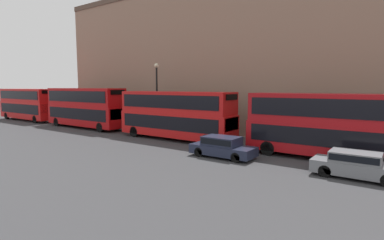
% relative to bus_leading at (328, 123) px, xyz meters
% --- Properties ---
extents(bus_leading, '(2.59, 10.33, 4.28)m').
position_rel_bus_leading_xyz_m(bus_leading, '(0.00, 0.00, 0.00)').
color(bus_leading, '#A80F14').
rests_on(bus_leading, ground).
extents(bus_second_in_queue, '(2.59, 11.31, 4.29)m').
position_rel_bus_leading_xyz_m(bus_second_in_queue, '(-0.00, 12.62, 0.01)').
color(bus_second_in_queue, red).
rests_on(bus_second_in_queue, ground).
extents(bus_third_in_queue, '(2.59, 11.40, 4.55)m').
position_rel_bus_leading_xyz_m(bus_third_in_queue, '(-0.00, 25.87, 0.14)').
color(bus_third_in_queue, '#B20C0F').
rests_on(bus_third_in_queue, ground).
extents(bus_trailing, '(2.59, 11.38, 4.42)m').
position_rel_bus_leading_xyz_m(bus_trailing, '(-0.00, 39.14, 0.08)').
color(bus_trailing, red).
rests_on(bus_trailing, ground).
extents(car_dark_sedan, '(1.79, 4.34, 1.37)m').
position_rel_bus_leading_xyz_m(car_dark_sedan, '(-3.40, -2.10, -1.63)').
color(car_dark_sedan, slate).
rests_on(car_dark_sedan, ground).
extents(car_hatchback, '(1.82, 4.35, 1.39)m').
position_rel_bus_leading_xyz_m(car_hatchback, '(-3.40, 5.87, -1.62)').
color(car_hatchback, '#1E2338').
rests_on(car_hatchback, ground).
extents(street_lamp, '(0.44, 0.44, 7.07)m').
position_rel_bus_leading_xyz_m(street_lamp, '(2.11, 16.73, 1.96)').
color(street_lamp, black).
rests_on(street_lamp, ground).
extents(pedestrian, '(0.36, 0.36, 1.82)m').
position_rel_bus_leading_xyz_m(pedestrian, '(2.81, 22.21, -1.52)').
color(pedestrian, '#334C6B').
rests_on(pedestrian, ground).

